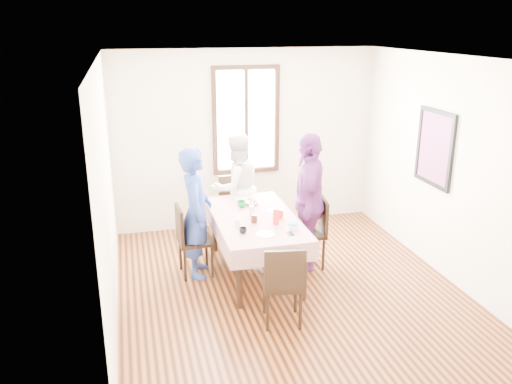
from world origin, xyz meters
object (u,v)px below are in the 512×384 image
chair_right (308,233)px  person_left (196,213)px  dining_table (255,246)px  person_far (235,187)px  chair_far (235,209)px  chair_left (195,240)px  chair_near (282,283)px  person_right (308,201)px

chair_right → person_left: size_ratio=0.56×
dining_table → person_far: size_ratio=1.09×
dining_table → chair_far: chair_far is taller
chair_left → chair_near: 1.52m
chair_left → person_right: person_right is taller
dining_table → chair_near: (-0.00, -1.18, 0.08)m
chair_far → person_right: 1.40m
dining_table → chair_near: size_ratio=1.88×
dining_table → person_right: 0.88m
chair_left → person_left: size_ratio=0.56×
person_left → person_right: person_right is taller
chair_far → person_left: 1.29m
chair_far → chair_near: 2.36m
chair_right → person_right: person_right is taller
chair_left → chair_far: size_ratio=1.00×
chair_right → person_far: bearing=42.7°
dining_table → chair_near: chair_near is taller
chair_near → person_right: bearing=69.9°
chair_left → person_far: bearing=140.6°
dining_table → chair_left: bearing=167.6°
dining_table → person_left: size_ratio=1.05×
chair_right → chair_near: 1.43m
chair_left → person_left: bearing=86.8°
chair_left → person_right: size_ratio=0.51×
chair_near → chair_far: bearing=99.9°
chair_left → chair_near: size_ratio=1.00×
chair_left → chair_far: same height
chair_far → person_right: bearing=123.6°
dining_table → chair_near: bearing=-90.0°
chair_right → person_far: person_far is taller
dining_table → person_left: person_left is taller
person_left → person_right: (1.42, -0.11, 0.07)m
chair_far → chair_near: bearing=91.4°
person_left → person_right: bearing=-86.8°
chair_left → chair_far: (0.73, 1.02, 0.00)m
chair_left → person_left: 0.37m
person_left → person_far: 1.22m
person_far → chair_right: bearing=106.4°
dining_table → person_right: size_ratio=0.97×
person_far → person_right: size_ratio=0.89×
chair_left → person_right: 1.50m
chair_near → person_right: 1.48m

